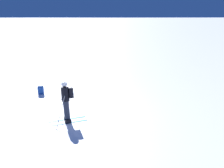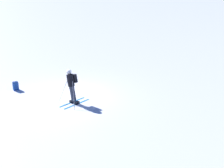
{
  "view_description": "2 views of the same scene",
  "coord_description": "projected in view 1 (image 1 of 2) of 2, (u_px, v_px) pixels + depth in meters",
  "views": [
    {
      "loc": [
        9.83,
        1.61,
        4.72
      ],
      "look_at": [
        0.04,
        2.04,
        1.41
      ],
      "focal_mm": 35.0,
      "sensor_mm": 36.0,
      "label": 1
    },
    {
      "loc": [
        14.65,
        -6.05,
        6.66
      ],
      "look_at": [
        1.13,
        2.21,
        0.68
      ],
      "focal_mm": 50.0,
      "sensor_mm": 36.0,
      "label": 2
    }
  ],
  "objects": [
    {
      "name": "skier",
      "position": [
        66.0,
        99.0,
        9.66
      ],
      "size": [
        1.27,
        1.75,
        1.82
      ],
      "rotation": [
        0.0,
        0.0,
        0.29
      ],
      "color": "#1E7AC6",
      "rests_on": "ground"
    },
    {
      "name": "spare_backpack",
      "position": [
        41.0,
        90.0,
        12.91
      ],
      "size": [
        0.22,
        0.3,
        0.5
      ],
      "rotation": [
        0.0,
        0.0,
        1.57
      ],
      "color": "#194293",
      "rests_on": "ground"
    },
    {
      "name": "ground_plane",
      "position": [
        71.0,
        111.0,
        10.74
      ],
      "size": [
        300.0,
        300.0,
        0.0
      ],
      "primitive_type": "plane",
      "color": "white"
    }
  ]
}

